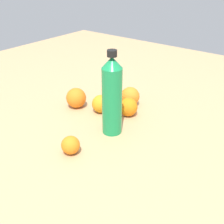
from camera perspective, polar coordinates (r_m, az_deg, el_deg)
name	(u,v)px	position (r m, az deg, el deg)	size (l,w,h in m)	color
ground_plane	(101,130)	(1.05, -2.26, -3.69)	(2.40, 2.40, 0.00)	tan
water_bottle	(112,96)	(0.97, 0.00, 3.26)	(0.07, 0.07, 0.30)	#198C4C
orange_0	(71,145)	(0.92, -8.29, -6.57)	(0.06, 0.06, 0.06)	orange
orange_1	(128,107)	(1.13, 3.29, 1.01)	(0.07, 0.07, 0.07)	orange
orange_2	(130,96)	(1.21, 3.65, 3.15)	(0.08, 0.08, 0.08)	orange
orange_3	(76,98)	(1.20, -7.19, 2.83)	(0.08, 0.08, 0.08)	orange
orange_4	(101,104)	(1.15, -2.24, 1.65)	(0.07, 0.07, 0.07)	orange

